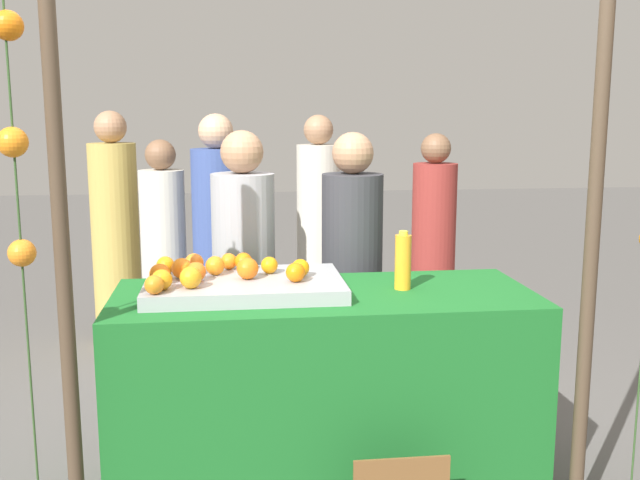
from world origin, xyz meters
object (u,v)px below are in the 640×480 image
(orange_1, at_px, (154,285))
(vendor_right, at_px, (352,294))
(orange_0, at_px, (160,274))
(stall_counter, at_px, (324,393))
(juice_bottle, at_px, (403,262))
(vendor_left, at_px, (245,297))

(orange_1, height_order, vendor_right, vendor_right)
(orange_0, bearing_deg, stall_counter, 1.12)
(orange_0, bearing_deg, vendor_right, 35.92)
(orange_1, relative_size, vendor_right, 0.05)
(stall_counter, distance_m, juice_bottle, 0.66)
(vendor_left, bearing_deg, vendor_right, 2.60)
(stall_counter, height_order, juice_bottle, juice_bottle)
(juice_bottle, distance_m, vendor_right, 0.69)
(vendor_left, bearing_deg, orange_0, -119.29)
(juice_bottle, xyz_separation_m, vendor_left, (-0.67, 0.59, -0.29))
(orange_1, xyz_separation_m, vendor_right, (0.91, 0.82, -0.27))
(stall_counter, relative_size, juice_bottle, 7.01)
(orange_1, distance_m, juice_bottle, 1.05)
(vendor_right, bearing_deg, orange_1, -137.92)
(orange_0, distance_m, vendor_right, 1.15)
(vendor_left, bearing_deg, stall_counter, -62.21)
(orange_0, height_order, juice_bottle, juice_bottle)
(stall_counter, distance_m, orange_1, 0.89)
(orange_1, distance_m, vendor_right, 1.26)
(stall_counter, relative_size, orange_1, 23.62)
(vendor_left, bearing_deg, juice_bottle, -41.56)
(stall_counter, xyz_separation_m, vendor_left, (-0.33, 0.62, 0.28))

